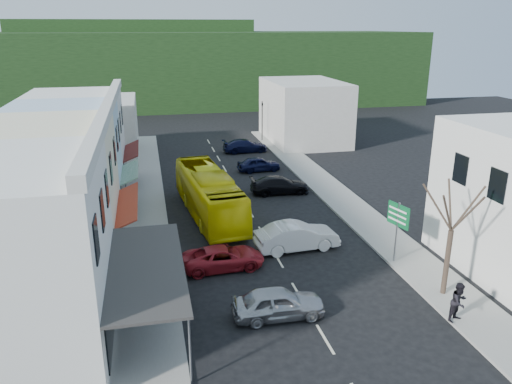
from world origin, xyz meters
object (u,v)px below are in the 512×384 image
direction_sign (397,234)px  street_tree (451,230)px  bus (209,195)px  car_red (224,257)px  car_white (297,238)px  pedestrian_right (459,304)px  pedestrian_left (156,254)px  car_silver (278,304)px  traffic_signal (262,121)px

direction_sign → street_tree: (0.71, -3.85, 1.71)m
bus → street_tree: size_ratio=1.63×
direction_sign → car_red: bearing=156.2°
car_white → car_red: (-4.74, -1.52, 0.00)m
car_white → pedestrian_right: pedestrian_right is taller
pedestrian_left → street_tree: (14.03, -5.94, 2.55)m
car_white → street_tree: street_tree is taller
car_red → direction_sign: (9.64, -1.53, 1.15)m
car_silver → car_red: (-1.72, 5.48, 0.00)m
bus → car_silver: bearing=-90.2°
car_red → traffic_signal: 32.67m
car_silver → traffic_signal: traffic_signal is taller
bus → direction_sign: 13.65m
car_silver → pedestrian_left: pedestrian_left is taller
car_red → street_tree: (10.36, -5.38, 2.85)m
car_white → pedestrian_left: pedestrian_left is taller
bus → car_red: bearing=-98.0°
street_tree → traffic_signal: 36.63m
pedestrian_left → direction_sign: 13.50m
pedestrian_right → street_tree: street_tree is taller
car_silver → pedestrian_left: bearing=43.0°
pedestrian_right → traffic_signal: traffic_signal is taller
bus → car_white: bus is taller
car_white → traffic_signal: 30.12m
car_silver → car_red: size_ratio=0.96×
car_white → pedestrian_left: 8.47m
car_white → car_red: same height
direction_sign → traffic_signal: (-0.17, 32.75, 0.51)m
car_red → pedestrian_right: bearing=-131.8°
street_tree → traffic_signal: street_tree is taller
car_silver → car_white: 7.63m
car_silver → street_tree: 9.10m
direction_sign → traffic_signal: traffic_signal is taller
car_red → direction_sign: 9.83m
car_white → street_tree: 9.34m
traffic_signal → car_silver: bearing=71.3°
traffic_signal → pedestrian_right: bearing=83.3°
car_white → direction_sign: 5.89m
pedestrian_left → traffic_signal: size_ratio=0.36×
car_red → pedestrian_right: pedestrian_right is taller
car_silver → direction_sign: (7.93, 3.95, 1.15)m
traffic_signal → car_red: bearing=66.3°
pedestrian_right → traffic_signal: size_ratio=0.36×
pedestrian_right → car_red: bearing=117.1°
bus → traffic_signal: traffic_signal is taller
pedestrian_left → pedestrian_right: size_ratio=1.00×
bus → pedestrian_left: bus is taller
car_red → traffic_signal: bearing=-19.7°
street_tree → pedestrian_left: bearing=157.1°
car_white → pedestrian_left: (-8.41, -0.96, 0.30)m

